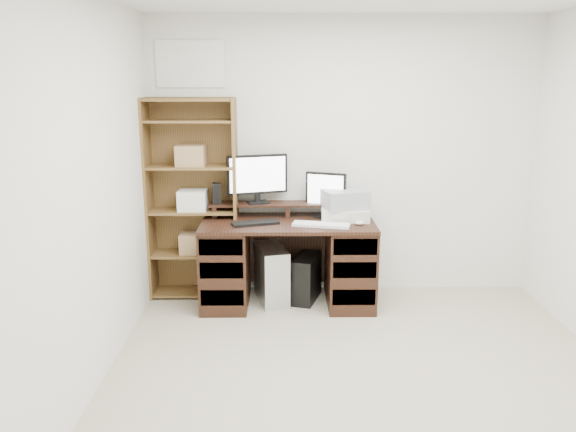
{
  "coord_description": "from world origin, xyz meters",
  "views": [
    {
      "loc": [
        -0.54,
        -3.08,
        1.96
      ],
      "look_at": [
        -0.5,
        1.43,
        0.85
      ],
      "focal_mm": 35.0,
      "sensor_mm": 36.0,
      "label": 1
    }
  ],
  "objects_px": {
    "tower_black": "(307,278)",
    "monitor_wide": "(257,176)",
    "desk": "(288,261)",
    "printer": "(345,214)",
    "bookshelf": "(193,198)",
    "tower_silver": "(271,274)",
    "monitor_small": "(326,193)"
  },
  "relations": [
    {
      "from": "monitor_wide",
      "to": "tower_black",
      "type": "distance_m",
      "value": 1.02
    },
    {
      "from": "desk",
      "to": "tower_black",
      "type": "distance_m",
      "value": 0.26
    },
    {
      "from": "tower_silver",
      "to": "monitor_wide",
      "type": "bearing_deg",
      "value": 114.32
    },
    {
      "from": "desk",
      "to": "tower_silver",
      "type": "xyz_separation_m",
      "value": [
        -0.15,
        0.05,
        -0.14
      ]
    },
    {
      "from": "tower_black",
      "to": "bookshelf",
      "type": "distance_m",
      "value": 1.25
    },
    {
      "from": "printer",
      "to": "tower_silver",
      "type": "xyz_separation_m",
      "value": [
        -0.65,
        -0.01,
        -0.55
      ]
    },
    {
      "from": "monitor_wide",
      "to": "bookshelf",
      "type": "distance_m",
      "value": 0.61
    },
    {
      "from": "printer",
      "to": "tower_black",
      "type": "relative_size",
      "value": 0.92
    },
    {
      "from": "tower_silver",
      "to": "tower_black",
      "type": "relative_size",
      "value": 1.13
    },
    {
      "from": "monitor_wide",
      "to": "printer",
      "type": "xyz_separation_m",
      "value": [
        0.77,
        -0.15,
        -0.31
      ]
    },
    {
      "from": "printer",
      "to": "bookshelf",
      "type": "height_order",
      "value": "bookshelf"
    },
    {
      "from": "desk",
      "to": "monitor_wide",
      "type": "height_order",
      "value": "monitor_wide"
    },
    {
      "from": "printer",
      "to": "bookshelf",
      "type": "distance_m",
      "value": 1.37
    },
    {
      "from": "desk",
      "to": "monitor_wide",
      "type": "relative_size",
      "value": 2.82
    },
    {
      "from": "monitor_wide",
      "to": "printer",
      "type": "bearing_deg",
      "value": -27.95
    },
    {
      "from": "monitor_wide",
      "to": "tower_black",
      "type": "relative_size",
      "value": 1.19
    },
    {
      "from": "monitor_wide",
      "to": "bookshelf",
      "type": "xyz_separation_m",
      "value": [
        -0.58,
        0.01,
        -0.19
      ]
    },
    {
      "from": "desk",
      "to": "tower_black",
      "type": "bearing_deg",
      "value": 18.84
    },
    {
      "from": "monitor_small",
      "to": "tower_black",
      "type": "bearing_deg",
      "value": -126.53
    },
    {
      "from": "monitor_wide",
      "to": "bookshelf",
      "type": "height_order",
      "value": "bookshelf"
    },
    {
      "from": "tower_black",
      "to": "monitor_wide",
      "type": "bearing_deg",
      "value": 178.61
    },
    {
      "from": "printer",
      "to": "tower_silver",
      "type": "bearing_deg",
      "value": -177.0
    },
    {
      "from": "printer",
      "to": "tower_black",
      "type": "bearing_deg",
      "value": -177.26
    },
    {
      "from": "desk",
      "to": "bookshelf",
      "type": "distance_m",
      "value": 1.02
    },
    {
      "from": "printer",
      "to": "desk",
      "type": "bearing_deg",
      "value": -170.83
    },
    {
      "from": "monitor_small",
      "to": "printer",
      "type": "xyz_separation_m",
      "value": [
        0.16,
        -0.1,
        -0.17
      ]
    },
    {
      "from": "monitor_wide",
      "to": "printer",
      "type": "height_order",
      "value": "monitor_wide"
    },
    {
      "from": "desk",
      "to": "monitor_small",
      "type": "xyz_separation_m",
      "value": [
        0.34,
        0.16,
        0.58
      ]
    },
    {
      "from": "monitor_small",
      "to": "printer",
      "type": "height_order",
      "value": "monitor_small"
    },
    {
      "from": "monitor_wide",
      "to": "tower_black",
      "type": "bearing_deg",
      "value": -35.93
    },
    {
      "from": "desk",
      "to": "bookshelf",
      "type": "relative_size",
      "value": 0.83
    },
    {
      "from": "monitor_wide",
      "to": "desk",
      "type": "bearing_deg",
      "value": -54.77
    }
  ]
}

